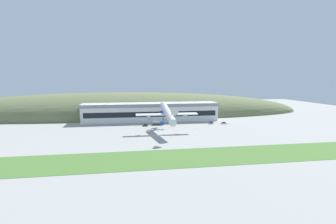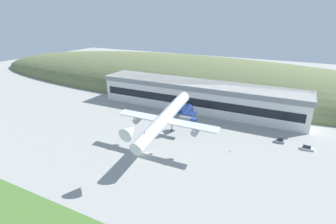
{
  "view_description": "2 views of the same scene",
  "coord_description": "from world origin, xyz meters",
  "px_view_note": "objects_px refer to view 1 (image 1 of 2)",
  "views": [
    {
      "loc": [
        -20.61,
        -147.04,
        32.52
      ],
      "look_at": [
        6.31,
        11.16,
        11.96
      ],
      "focal_mm": 28.0,
      "sensor_mm": 36.0,
      "label": 1
    },
    {
      "loc": [
        43.56,
        -67.35,
        45.52
      ],
      "look_at": [
        4.51,
        9.69,
        13.27
      ],
      "focal_mm": 28.0,
      "sensor_mm": 36.0,
      "label": 2
    }
  ],
  "objects_px": {
    "cargo_airplane": "(167,113)",
    "traffic_cone_0": "(197,128)",
    "terminal_building": "(151,111)",
    "fuel_truck": "(158,123)",
    "service_car_0": "(224,123)",
    "service_car_1": "(211,123)",
    "service_car_2": "(145,125)"
  },
  "relations": [
    {
      "from": "cargo_airplane",
      "to": "traffic_cone_0",
      "type": "bearing_deg",
      "value": 23.12
    },
    {
      "from": "fuel_truck",
      "to": "traffic_cone_0",
      "type": "relative_size",
      "value": 13.61
    },
    {
      "from": "terminal_building",
      "to": "fuel_truck",
      "type": "xyz_separation_m",
      "value": [
        2.96,
        -19.62,
        -6.36
      ]
    },
    {
      "from": "cargo_airplane",
      "to": "fuel_truck",
      "type": "xyz_separation_m",
      "value": [
        -2.28,
        26.66,
        -10.51
      ]
    },
    {
      "from": "terminal_building",
      "to": "fuel_truck",
      "type": "height_order",
      "value": "terminal_building"
    },
    {
      "from": "service_car_2",
      "to": "fuel_truck",
      "type": "relative_size",
      "value": 0.47
    },
    {
      "from": "service_car_1",
      "to": "service_car_2",
      "type": "distance_m",
      "value": 47.47
    },
    {
      "from": "service_car_2",
      "to": "fuel_truck",
      "type": "bearing_deg",
      "value": 17.64
    },
    {
      "from": "fuel_truck",
      "to": "traffic_cone_0",
      "type": "xyz_separation_m",
      "value": [
        23.35,
        -17.66,
        -1.17
      ]
    },
    {
      "from": "terminal_building",
      "to": "cargo_airplane",
      "type": "xyz_separation_m",
      "value": [
        5.23,
        -46.28,
        4.14
      ]
    },
    {
      "from": "service_car_1",
      "to": "terminal_building",
      "type": "bearing_deg",
      "value": 152.6
    },
    {
      "from": "service_car_2",
      "to": "terminal_building",
      "type": "bearing_deg",
      "value": 74.69
    },
    {
      "from": "service_car_1",
      "to": "fuel_truck",
      "type": "height_order",
      "value": "fuel_truck"
    },
    {
      "from": "terminal_building",
      "to": "service_car_1",
      "type": "xyz_separation_m",
      "value": [
        41.29,
        -21.41,
        -7.15
      ]
    },
    {
      "from": "fuel_truck",
      "to": "traffic_cone_0",
      "type": "bearing_deg",
      "value": -37.1
    },
    {
      "from": "service_car_2",
      "to": "traffic_cone_0",
      "type": "relative_size",
      "value": 6.43
    },
    {
      "from": "service_car_2",
      "to": "cargo_airplane",
      "type": "bearing_deg",
      "value": -64.37
    },
    {
      "from": "terminal_building",
      "to": "service_car_2",
      "type": "height_order",
      "value": "terminal_building"
    },
    {
      "from": "service_car_1",
      "to": "traffic_cone_0",
      "type": "relative_size",
      "value": 6.26
    },
    {
      "from": "terminal_building",
      "to": "fuel_truck",
      "type": "distance_m",
      "value": 20.84
    },
    {
      "from": "service_car_1",
      "to": "fuel_truck",
      "type": "relative_size",
      "value": 0.46
    },
    {
      "from": "cargo_airplane",
      "to": "service_car_1",
      "type": "relative_size",
      "value": 12.49
    },
    {
      "from": "cargo_airplane",
      "to": "service_car_2",
      "type": "relative_size",
      "value": 12.15
    },
    {
      "from": "terminal_building",
      "to": "cargo_airplane",
      "type": "relative_size",
      "value": 2.29
    },
    {
      "from": "service_car_0",
      "to": "fuel_truck",
      "type": "xyz_separation_m",
      "value": [
        -47.64,
        3.37,
        0.86
      ]
    },
    {
      "from": "cargo_airplane",
      "to": "service_car_1",
      "type": "xyz_separation_m",
      "value": [
        36.06,
        24.87,
        -11.29
      ]
    },
    {
      "from": "service_car_2",
      "to": "traffic_cone_0",
      "type": "height_order",
      "value": "service_car_2"
    },
    {
      "from": "cargo_airplane",
      "to": "service_car_2",
      "type": "xyz_separation_m",
      "value": [
        -11.4,
        23.75,
        -11.33
      ]
    },
    {
      "from": "cargo_airplane",
      "to": "traffic_cone_0",
      "type": "distance_m",
      "value": 25.72
    },
    {
      "from": "cargo_airplane",
      "to": "service_car_1",
      "type": "height_order",
      "value": "cargo_airplane"
    },
    {
      "from": "service_car_0",
      "to": "service_car_1",
      "type": "distance_m",
      "value": 9.44
    },
    {
      "from": "service_car_1",
      "to": "fuel_truck",
      "type": "distance_m",
      "value": 38.38
    }
  ]
}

